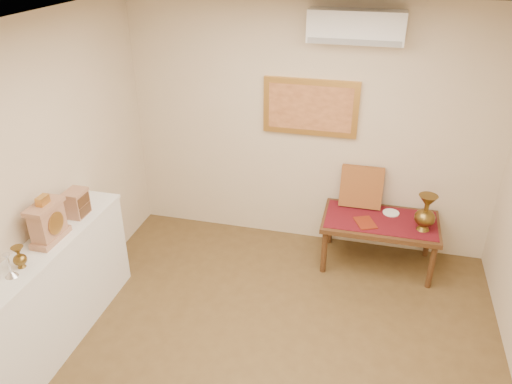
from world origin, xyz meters
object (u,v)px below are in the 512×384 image
(brass_urn_tall, at_px, (426,209))
(low_table, at_px, (380,225))
(wooden_chest, at_px, (77,203))
(mantel_clock, at_px, (48,222))
(display_ledge, at_px, (51,297))

(brass_urn_tall, height_order, low_table, brass_urn_tall)
(brass_urn_tall, distance_m, low_table, 0.53)
(wooden_chest, xyz_separation_m, low_table, (2.66, 1.32, -0.62))
(low_table, bearing_deg, brass_urn_tall, -12.87)
(low_table, bearing_deg, mantel_clock, -146.89)
(brass_urn_tall, relative_size, wooden_chest, 1.93)
(display_ledge, relative_size, mantel_clock, 4.93)
(mantel_clock, relative_size, wooden_chest, 1.68)
(mantel_clock, height_order, low_table, mantel_clock)
(display_ledge, distance_m, low_table, 3.27)
(display_ledge, xyz_separation_m, low_table, (2.67, 1.88, -0.01))
(mantel_clock, bearing_deg, low_table, 33.11)
(display_ledge, height_order, wooden_chest, wooden_chest)
(brass_urn_tall, xyz_separation_m, low_table, (-0.42, 0.10, -0.31))
(display_ledge, bearing_deg, wooden_chest, 88.80)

